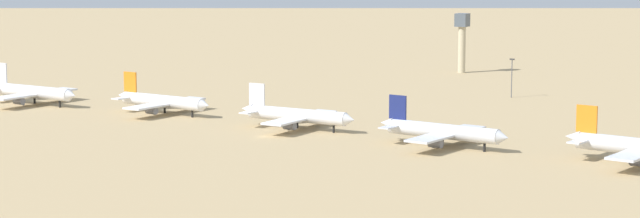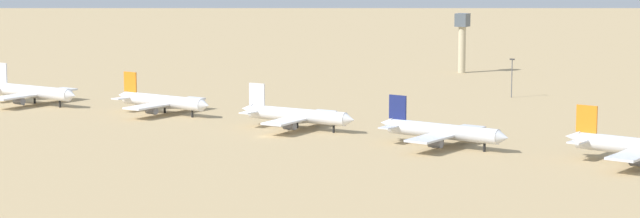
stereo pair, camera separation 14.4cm
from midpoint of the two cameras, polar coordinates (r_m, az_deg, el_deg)
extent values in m
plane|color=tan|center=(345.70, -2.67, -1.33)|extent=(4000.00, 4000.00, 0.00)
cylinder|color=white|center=(423.45, -13.67, 0.81)|extent=(34.93, 5.73, 4.35)
cone|color=white|center=(410.03, -11.85, 0.64)|extent=(3.42, 4.26, 4.13)
cube|color=white|center=(433.90, -15.08, 1.69)|extent=(5.67, 0.77, 7.07)
cube|color=white|center=(437.40, -14.64, 1.06)|extent=(3.77, 7.52, 0.39)
cube|color=white|center=(422.75, -13.57, 0.72)|extent=(8.77, 35.05, 0.61)
cylinder|color=slate|center=(427.78, -12.67, 0.62)|extent=(4.00, 2.54, 2.39)
cylinder|color=slate|center=(416.63, -14.27, 0.37)|extent=(4.00, 2.54, 2.39)
cylinder|color=black|center=(414.47, -12.39, 0.23)|extent=(0.76, 0.76, 2.39)
cylinder|color=black|center=(426.83, -13.55, 0.42)|extent=(0.76, 0.76, 2.39)
cylinder|color=black|center=(423.29, -14.06, 0.34)|extent=(0.76, 0.76, 2.39)
cylinder|color=white|center=(392.31, -7.56, 0.37)|extent=(33.17, 6.31, 4.12)
cone|color=white|center=(380.66, -5.55, 0.17)|extent=(3.35, 4.11, 3.92)
cone|color=white|center=(404.33, -9.46, 0.65)|extent=(4.35, 3.77, 3.50)
cube|color=orange|center=(401.34, -9.11, 1.29)|extent=(5.38, 0.87, 6.70)
cube|color=white|center=(404.93, -8.69, 0.65)|extent=(3.76, 7.21, 0.37)
cube|color=white|center=(399.01, -9.50, 0.52)|extent=(3.76, 7.21, 0.37)
cube|color=white|center=(391.71, -7.45, 0.27)|extent=(9.19, 33.36, 0.58)
cylinder|color=slate|center=(396.97, -6.59, 0.18)|extent=(3.85, 2.51, 2.27)
cylinder|color=slate|center=(385.55, -8.09, -0.08)|extent=(3.85, 2.51, 2.27)
cylinder|color=black|center=(384.56, -6.16, -0.24)|extent=(0.72, 0.72, 2.27)
cylinder|color=black|center=(395.59, -7.48, -0.03)|extent=(0.72, 0.72, 2.27)
cylinder|color=black|center=(391.96, -7.96, -0.11)|extent=(0.72, 0.72, 2.27)
cylinder|color=white|center=(357.63, -1.11, -0.30)|extent=(33.20, 4.33, 4.15)
cone|color=white|center=(348.70, 1.43, -0.52)|extent=(3.13, 3.96, 3.94)
cone|color=white|center=(367.15, -3.51, 0.00)|extent=(4.17, 3.55, 3.52)
cube|color=white|center=(364.57, -3.06, 0.71)|extent=(5.39, 0.55, 6.74)
cube|color=white|center=(368.69, -2.70, 0.01)|extent=(3.36, 7.07, 0.37)
cube|color=white|center=(361.83, -3.41, -0.15)|extent=(3.36, 7.07, 0.37)
cube|color=white|center=(357.19, -0.97, -0.41)|extent=(7.23, 33.21, 0.58)
cylinder|color=slate|center=(363.49, -0.19, -0.49)|extent=(3.74, 2.30, 2.28)
cylinder|color=slate|center=(350.32, -1.48, -0.82)|extent=(3.74, 2.30, 2.28)
cylinder|color=black|center=(351.81, 0.65, -0.97)|extent=(0.73, 0.73, 2.28)
cylinder|color=black|center=(361.02, -1.11, -0.74)|extent=(0.73, 0.73, 2.28)
cylinder|color=black|center=(356.83, -1.53, -0.84)|extent=(0.73, 0.73, 2.28)
cylinder|color=silver|center=(328.92, 5.92, -1.07)|extent=(33.87, 6.91, 4.21)
cone|color=silver|center=(320.52, 8.77, -1.36)|extent=(3.47, 4.24, 4.00)
cone|color=silver|center=(338.01, 3.22, -0.68)|extent=(4.48, 3.90, 3.57)
cube|color=navy|center=(335.44, 3.74, 0.09)|extent=(5.49, 0.97, 6.83)
cube|color=silver|center=(339.74, 4.10, -0.68)|extent=(3.93, 7.40, 0.38)
cube|color=silver|center=(332.65, 3.36, -0.86)|extent=(3.93, 7.40, 0.38)
cube|color=silver|center=(328.52, 6.08, -1.19)|extent=(9.84, 34.11, 0.59)
cylinder|color=slate|center=(335.09, 6.89, -1.28)|extent=(3.96, 2.61, 2.31)
cylinder|color=slate|center=(321.47, 5.55, -1.66)|extent=(3.96, 2.61, 2.31)
cylinder|color=black|center=(323.51, 7.89, -1.84)|extent=(0.74, 0.74, 2.31)
cylinder|color=black|center=(332.39, 5.89, -1.54)|extent=(0.74, 0.74, 2.31)
cylinder|color=black|center=(328.05, 5.46, -1.66)|extent=(0.74, 0.74, 2.31)
cone|color=silver|center=(319.42, 12.04, -1.32)|extent=(4.82, 4.24, 3.76)
cube|color=orange|center=(317.09, 12.68, -0.47)|extent=(5.77, 1.21, 7.18)
cube|color=silver|center=(321.89, 12.97, -1.32)|extent=(4.38, 7.87, 0.40)
cube|color=silver|center=(313.94, 12.31, -1.53)|extent=(4.38, 7.87, 0.40)
cylinder|color=slate|center=(304.01, 15.01, -2.44)|extent=(4.23, 2.87, 2.43)
cylinder|color=black|center=(315.63, 15.11, -2.29)|extent=(0.77, 0.77, 2.43)
cylinder|color=black|center=(310.79, 14.74, -2.43)|extent=(0.77, 0.77, 2.43)
cylinder|color=#C6B793|center=(514.62, 6.82, 2.85)|extent=(3.20, 3.20, 19.95)
cube|color=#4C5660|center=(513.62, 6.84, 4.27)|extent=(5.20, 5.20, 5.63)
cylinder|color=#59595E|center=(435.67, 9.18, 1.44)|extent=(0.36, 0.36, 13.73)
cube|color=#333333|center=(434.91, 9.20, 2.37)|extent=(1.80, 0.50, 0.50)
camera|label=1|loc=(0.07, -90.01, 0.00)|focal=66.65mm
camera|label=2|loc=(0.07, 89.99, 0.00)|focal=66.65mm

